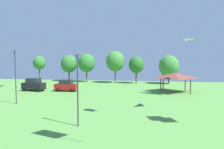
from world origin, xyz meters
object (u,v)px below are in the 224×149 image
Objects in this scene: light_post_1 at (78,86)px; treeline_tree_0 at (39,63)px; parked_car_leftmost at (34,85)px; treeline_tree_1 at (69,64)px; light_post_0 at (15,74)px; treeline_tree_2 at (87,63)px; treeline_tree_5 at (169,66)px; treeline_tree_4 at (136,65)px; park_pavilion at (175,76)px; parked_car_second_from_left at (66,86)px; kite_flying_2 at (196,44)px; treeline_tree_3 at (115,61)px.

treeline_tree_0 reaches higher than light_post_1.
parked_car_leftmost is 18.57m from treeline_tree_1.
light_post_1 is at bearing -57.09° from treeline_tree_0.
parked_car_leftmost is 0.63× the size of light_post_0.
treeline_tree_2 is 1.08× the size of treeline_tree_5.
treeline_tree_4 is at bearing 82.98° from light_post_1.
parked_car_leftmost is 24.94m from treeline_tree_4.
light_post_0 is 30.67m from treeline_tree_4.
treeline_tree_0 is at bearing 178.53° from treeline_tree_5.
treeline_tree_2 is at bearing 85.96° from light_post_0.
treeline_tree_1 is at bearing 166.67° from treeline_tree_2.
light_post_1 reaches higher than park_pavilion.
light_post_1 reaches higher than parked_car_leftmost.
treeline_tree_1 reaches higher than light_post_0.
parked_car_leftmost is 1.06× the size of parked_car_second_from_left.
light_post_0 is at bearing -83.11° from treeline_tree_1.
kite_flying_2 is at bearing -39.88° from treeline_tree_0.
treeline_tree_4 is 8.07m from treeline_tree_5.
treeline_tree_1 is 1.07× the size of treeline_tree_4.
treeline_tree_0 is at bearing 122.82° from parked_car_leftmost.
treeline_tree_2 is at bearing -13.33° from treeline_tree_1.
treeline_tree_5 reaches higher than light_post_1.
parked_car_leftmost is at bearing -150.04° from treeline_tree_5.
treeline_tree_3 is 1.20× the size of treeline_tree_4.
treeline_tree_1 is at bearing 174.69° from treeline_tree_5.
treeline_tree_3 is at bearing 62.48° from parked_car_second_from_left.
treeline_tree_4 is (-7.34, 27.60, -2.98)m from kite_flying_2.
treeline_tree_1 is 0.96× the size of treeline_tree_2.
park_pavilion is 13.04m from treeline_tree_5.
treeline_tree_1 is at bearing 170.18° from treeline_tree_3.
parked_car_leftmost is 0.59× the size of treeline_tree_2.
treeline_tree_3 reaches higher than treeline_tree_4.
light_post_1 is 34.37m from treeline_tree_4.
light_post_0 is 13.52m from light_post_1.
light_post_0 reaches higher than treeline_tree_5.
treeline_tree_0 is at bearing 177.81° from treeline_tree_4.
kite_flying_2 reaches higher than treeline_tree_0.
treeline_tree_0 reaches higher than treeline_tree_4.
treeline_tree_1 is at bearing 107.42° from parked_car_second_from_left.
park_pavilion is at bearing 61.20° from light_post_1.
treeline_tree_5 is at bearing 0.92° from treeline_tree_4.
treeline_tree_0 is 26.95m from treeline_tree_4.
treeline_tree_2 is 0.93× the size of treeline_tree_3.
light_post_1 is at bearing -34.06° from light_post_0.
treeline_tree_1 is (8.01, 1.61, -0.27)m from treeline_tree_0.
parked_car_leftmost is 31.59m from treeline_tree_5.
light_post_1 is 39.58m from treeline_tree_1.
treeline_tree_5 is (12.25, 34.22, 0.79)m from light_post_1.
parked_car_leftmost is at bearing -130.92° from treeline_tree_3.
light_post_1 is 0.78× the size of treeline_tree_3.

